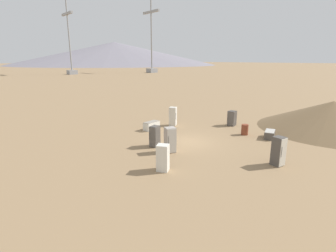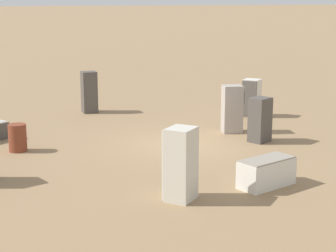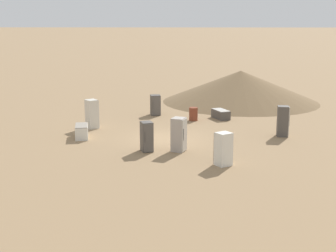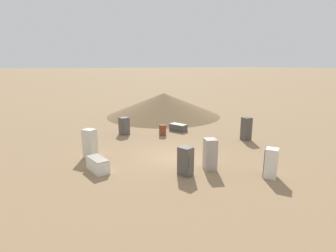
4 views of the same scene
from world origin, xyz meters
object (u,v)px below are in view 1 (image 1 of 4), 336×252
at_px(discarded_fridge_4, 232,118).
at_px(rusty_barrel, 245,130).
at_px(discarded_fridge_7, 155,136).
at_px(discarded_fridge_1, 173,116).
at_px(discarded_fridge_3, 278,151).
at_px(power_pylon_0, 152,50).
at_px(discarded_fridge_5, 170,140).
at_px(discarded_fridge_6, 270,134).
at_px(discarded_fridge_0, 152,126).
at_px(discarded_fridge_2, 163,158).
at_px(power_pylon_1, 70,52).

distance_m(discarded_fridge_4, rusty_barrel, 3.32).
xyz_separation_m(discarded_fridge_4, discarded_fridge_7, (0.25, -9.74, 0.05)).
bearing_deg(discarded_fridge_1, rusty_barrel, 75.73).
xyz_separation_m(discarded_fridge_3, discarded_fridge_4, (-8.01, 6.10, -0.18)).
xyz_separation_m(power_pylon_0, discarded_fridge_1, (87.41, -62.19, -9.71)).
relative_size(discarded_fridge_4, discarded_fridge_5, 0.82).
distance_m(discarded_fridge_1, discarded_fridge_6, 9.08).
bearing_deg(power_pylon_0, discarded_fridge_4, -32.34).
distance_m(discarded_fridge_0, rusty_barrel, 8.39).
bearing_deg(power_pylon_0, discarded_fridge_6, -31.55).
xyz_separation_m(discarded_fridge_2, discarded_fridge_7, (-3.84, 2.30, -0.01)).
distance_m(discarded_fridge_5, discarded_fridge_7, 1.68).
height_order(power_pylon_0, discarded_fridge_7, power_pylon_0).
distance_m(discarded_fridge_5, discarded_fridge_6, 8.99).
xyz_separation_m(power_pylon_0, discarded_fridge_5, (93.06, -67.36, -9.74)).
relative_size(discarded_fridge_1, discarded_fridge_4, 1.26).
height_order(power_pylon_0, discarded_fridge_1, power_pylon_0).
relative_size(discarded_fridge_5, rusty_barrel, 1.96).
bearing_deg(power_pylon_1, discarded_fridge_6, -12.19).
bearing_deg(power_pylon_0, power_pylon_1, -105.74).
bearing_deg(discarded_fridge_2, power_pylon_0, 108.12).
relative_size(discarded_fridge_2, discarded_fridge_3, 0.88).
bearing_deg(discarded_fridge_7, discarded_fridge_5, 162.64).
height_order(discarded_fridge_4, discarded_fridge_6, discarded_fridge_4).
relative_size(discarded_fridge_3, rusty_barrel, 2.00).
height_order(discarded_fridge_5, discarded_fridge_7, discarded_fridge_5).
distance_m(discarded_fridge_1, discarded_fridge_4, 5.83).
xyz_separation_m(power_pylon_1, discarded_fridge_1, (97.54, -26.26, -8.49)).
bearing_deg(power_pylon_0, discarded_fridge_7, -36.43).
bearing_deg(power_pylon_0, discarded_fridge_1, -35.43).
xyz_separation_m(power_pylon_0, discarded_fridge_6, (95.81, -58.82, -10.32)).
distance_m(discarded_fridge_1, discarded_fridge_3, 11.85).
height_order(power_pylon_0, power_pylon_1, power_pylon_0).
bearing_deg(discarded_fridge_1, discarded_fridge_0, -38.90).
distance_m(power_pylon_1, rusty_barrel, 107.03).
distance_m(discarded_fridge_1, discarded_fridge_2, 10.87).
relative_size(discarded_fridge_4, discarded_fridge_6, 0.86).
distance_m(power_pylon_0, discarded_fridge_4, 108.32).
bearing_deg(discarded_fridge_5, rusty_barrel, -167.38).
bearing_deg(discarded_fridge_3, rusty_barrel, -123.43).
height_order(discarded_fridge_2, discarded_fridge_3, discarded_fridge_3).
bearing_deg(power_pylon_1, discarded_fridge_7, -17.25).
height_order(discarded_fridge_1, discarded_fridge_3, discarded_fridge_1).
relative_size(discarded_fridge_0, discarded_fridge_4, 1.17).
relative_size(discarded_fridge_3, discarded_fridge_5, 1.02).
height_order(discarded_fridge_6, discarded_fridge_7, discarded_fridge_7).
height_order(discarded_fridge_2, rusty_barrel, discarded_fridge_2).
xyz_separation_m(power_pylon_1, discarded_fridge_6, (105.94, -22.88, -9.10)).
bearing_deg(discarded_fridge_6, discarded_fridge_2, 62.55).
height_order(power_pylon_1, discarded_fridge_3, power_pylon_1).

